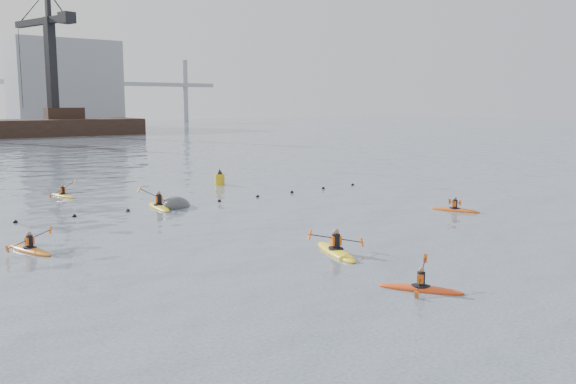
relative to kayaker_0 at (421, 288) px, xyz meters
The scene contains 10 objects.
ground 2.31m from the kayaker_0, 84.99° to the right, with size 400.00×400.00×0.00m, color #3E4B5A.
float_line 20.24m from the kayaker_0, 90.85° to the left, with size 33.24×0.73×0.24m.
kayaker_0 is the anchor object (origin of this frame).
kayaker_1 5.61m from the kayaker_0, 78.30° to the left, with size 2.39×3.70×1.20m.
kayaker_2 16.17m from the kayaker_0, 123.24° to the left, with size 2.03×3.10×1.03m.
kayaker_3 20.10m from the kayaker_0, 89.58° to the left, with size 2.53×3.68×1.49m.
kayaker_4 15.95m from the kayaker_0, 33.56° to the left, with size 1.91×2.97×0.95m.
kayaker_5 28.33m from the kayaker_0, 96.00° to the left, with size 1.96×2.89×1.13m.
mooring_buoy 19.86m from the kayaker_0, 86.67° to the left, with size 2.51×1.49×1.26m, color #383A3C.
nav_buoy 28.11m from the kayaker_0, 72.67° to the left, with size 0.76×0.76×1.38m.
Camera 1 is at (-15.56, -10.56, 6.16)m, focal length 38.00 mm.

